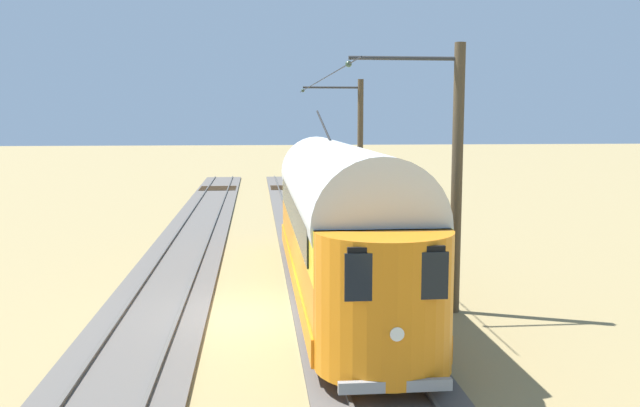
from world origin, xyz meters
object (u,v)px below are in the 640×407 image
catenary_pole_mid_near (454,174)px  vintage_streetcar (338,216)px  catenary_pole_foreground (358,147)px  switch_stand (351,230)px

catenary_pole_mid_near → vintage_streetcar: bearing=-36.6°
catenary_pole_foreground → catenary_pole_mid_near: 15.87m
catenary_pole_foreground → switch_stand: bearing=79.2°
vintage_streetcar → catenary_pole_mid_near: catenary_pole_mid_near is taller
catenary_pole_foreground → switch_stand: (1.35, 7.04, -2.89)m
catenary_pole_foreground → switch_stand: catenary_pole_foreground is taller
catenary_pole_foreground → switch_stand: 7.73m
switch_stand → catenary_pole_mid_near: bearing=98.7°
vintage_streetcar → catenary_pole_mid_near: size_ratio=2.35×
catenary_pole_mid_near → switch_stand: bearing=-81.3°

